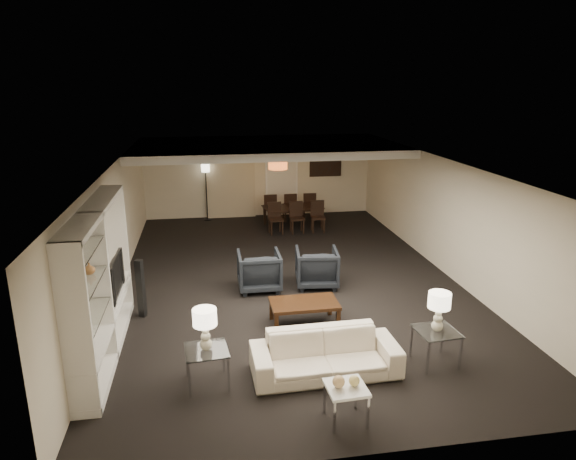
# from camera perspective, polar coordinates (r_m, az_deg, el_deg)

# --- Properties ---
(floor) EXTENTS (11.00, 11.00, 0.00)m
(floor) POSITION_cam_1_polar(r_m,az_deg,el_deg) (11.14, 0.00, -5.44)
(floor) COLOR black
(floor) RESTS_ON ground
(ceiling) EXTENTS (7.00, 11.00, 0.02)m
(ceiling) POSITION_cam_1_polar(r_m,az_deg,el_deg) (10.47, 0.00, 7.37)
(ceiling) COLOR silver
(ceiling) RESTS_ON ground
(wall_back) EXTENTS (7.00, 0.02, 2.50)m
(wall_back) POSITION_cam_1_polar(r_m,az_deg,el_deg) (16.06, -3.22, 5.99)
(wall_back) COLOR beige
(wall_back) RESTS_ON ground
(wall_front) EXTENTS (7.00, 0.02, 2.50)m
(wall_front) POSITION_cam_1_polar(r_m,az_deg,el_deg) (5.77, 9.22, -13.90)
(wall_front) COLOR beige
(wall_front) RESTS_ON ground
(wall_left) EXTENTS (0.02, 11.00, 2.50)m
(wall_left) POSITION_cam_1_polar(r_m,az_deg,el_deg) (10.76, -18.72, -0.09)
(wall_left) COLOR beige
(wall_left) RESTS_ON ground
(wall_right) EXTENTS (0.02, 11.00, 2.50)m
(wall_right) POSITION_cam_1_polar(r_m,az_deg,el_deg) (11.81, 17.01, 1.48)
(wall_right) COLOR beige
(wall_right) RESTS_ON ground
(ceiling_soffit) EXTENTS (7.00, 4.00, 0.20)m
(ceiling_soffit) POSITION_cam_1_polar(r_m,az_deg,el_deg) (13.92, -2.38, 9.19)
(ceiling_soffit) COLOR silver
(ceiling_soffit) RESTS_ON ceiling
(curtains) EXTENTS (1.50, 0.12, 2.40)m
(curtains) POSITION_cam_1_polar(r_m,az_deg,el_deg) (15.92, -6.43, 5.64)
(curtains) COLOR beige
(curtains) RESTS_ON wall_back
(door) EXTENTS (0.90, 0.05, 2.10)m
(door) POSITION_cam_1_polar(r_m,az_deg,el_deg) (16.15, -0.72, 5.35)
(door) COLOR silver
(door) RESTS_ON wall_back
(painting) EXTENTS (0.95, 0.04, 0.65)m
(painting) POSITION_cam_1_polar(r_m,az_deg,el_deg) (16.32, 4.18, 7.21)
(painting) COLOR #142D38
(painting) RESTS_ON wall_back
(media_unit) EXTENTS (0.38, 3.40, 2.35)m
(media_unit) POSITION_cam_1_polar(r_m,az_deg,el_deg) (8.32, -20.06, -5.55)
(media_unit) COLOR white
(media_unit) RESTS_ON wall_left
(pendant_light) EXTENTS (0.52, 0.52, 0.24)m
(pendant_light) POSITION_cam_1_polar(r_m,az_deg,el_deg) (14.02, -1.14, 7.27)
(pendant_light) COLOR #D8591E
(pendant_light) RESTS_ON ceiling_soffit
(sofa) EXTENTS (2.16, 0.88, 0.62)m
(sofa) POSITION_cam_1_polar(r_m,az_deg,el_deg) (7.67, 4.17, -13.59)
(sofa) COLOR beige
(sofa) RESTS_ON floor
(coffee_table) EXTENTS (1.18, 0.70, 0.42)m
(coffee_table) POSITION_cam_1_polar(r_m,az_deg,el_deg) (9.10, 1.79, -9.20)
(coffee_table) COLOR black
(coffee_table) RESTS_ON floor
(armchair_left) EXTENTS (0.85, 0.88, 0.80)m
(armchair_left) POSITION_cam_1_polar(r_m,az_deg,el_deg) (10.49, -3.22, -4.54)
(armchair_left) COLOR black
(armchair_left) RESTS_ON floor
(armchair_right) EXTENTS (0.95, 0.97, 0.80)m
(armchair_right) POSITION_cam_1_polar(r_m,az_deg,el_deg) (10.68, 3.21, -4.16)
(armchair_right) COLOR black
(armchair_right) RESTS_ON floor
(side_table_left) EXTENTS (0.64, 0.64, 0.55)m
(side_table_left) POSITION_cam_1_polar(r_m,az_deg,el_deg) (7.52, -8.97, -14.77)
(side_table_left) COLOR silver
(side_table_left) RESTS_ON floor
(side_table_right) EXTENTS (0.63, 0.63, 0.55)m
(side_table_right) POSITION_cam_1_polar(r_m,az_deg,el_deg) (8.22, 16.05, -12.37)
(side_table_right) COLOR silver
(side_table_right) RESTS_ON floor
(table_lamp_left) EXTENTS (0.35, 0.35, 0.61)m
(table_lamp_left) POSITION_cam_1_polar(r_m,az_deg,el_deg) (7.24, -9.18, -10.86)
(table_lamp_left) COLOR beige
(table_lamp_left) RESTS_ON side_table_left
(table_lamp_right) EXTENTS (0.34, 0.34, 0.61)m
(table_lamp_right) POSITION_cam_1_polar(r_m,az_deg,el_deg) (7.97, 16.38, -8.72)
(table_lamp_right) COLOR beige
(table_lamp_right) RESTS_ON side_table_right
(marble_table) EXTENTS (0.51, 0.51, 0.49)m
(marble_table) POSITION_cam_1_polar(r_m,az_deg,el_deg) (6.81, 6.42, -18.61)
(marble_table) COLOR white
(marble_table) RESTS_ON floor
(gold_gourd_a) EXTENTS (0.16, 0.16, 0.16)m
(gold_gourd_a) POSITION_cam_1_polar(r_m,az_deg,el_deg) (6.61, 5.64, -16.42)
(gold_gourd_a) COLOR tan
(gold_gourd_a) RESTS_ON marble_table
(gold_gourd_b) EXTENTS (0.14, 0.14, 0.14)m
(gold_gourd_b) POSITION_cam_1_polar(r_m,az_deg,el_deg) (6.67, 7.37, -16.29)
(gold_gourd_b) COLOR #E2CE78
(gold_gourd_b) RESTS_ON marble_table
(television) EXTENTS (1.08, 0.14, 0.62)m
(television) POSITION_cam_1_polar(r_m,az_deg,el_deg) (8.87, -19.18, -4.88)
(television) COLOR black
(television) RESTS_ON media_unit
(vase_blue) EXTENTS (0.17, 0.17, 0.17)m
(vase_blue) POSITION_cam_1_polar(r_m,az_deg,el_deg) (7.14, -21.90, -9.70)
(vase_blue) COLOR #2A34B7
(vase_blue) RESTS_ON media_unit
(vase_amber) EXTENTS (0.16, 0.16, 0.16)m
(vase_amber) POSITION_cam_1_polar(r_m,az_deg,el_deg) (7.59, -21.22, -4.01)
(vase_amber) COLOR #AB6E39
(vase_amber) RESTS_ON media_unit
(floor_speaker) EXTENTS (0.15, 0.15, 1.08)m
(floor_speaker) POSITION_cam_1_polar(r_m,az_deg,el_deg) (9.62, -16.05, -6.26)
(floor_speaker) COLOR black
(floor_speaker) RESTS_ON floor
(dining_table) EXTENTS (1.78, 1.15, 0.59)m
(dining_table) POSITION_cam_1_polar(r_m,az_deg,el_deg) (14.96, 0.56, 1.48)
(dining_table) COLOR black
(dining_table) RESTS_ON floor
(chair_nl) EXTENTS (0.43, 0.43, 0.87)m
(chair_nl) POSITION_cam_1_polar(r_m,az_deg,el_deg) (14.22, -1.37, 1.27)
(chair_nl) COLOR black
(chair_nl) RESTS_ON floor
(chair_nm) EXTENTS (0.41, 0.41, 0.87)m
(chair_nm) POSITION_cam_1_polar(r_m,az_deg,el_deg) (14.31, 1.01, 1.37)
(chair_nm) COLOR black
(chair_nm) RESTS_ON floor
(chair_nr) EXTENTS (0.43, 0.43, 0.87)m
(chair_nr) POSITION_cam_1_polar(r_m,az_deg,el_deg) (14.43, 3.36, 1.47)
(chair_nr) COLOR black
(chair_nr) RESTS_ON floor
(chair_fl) EXTENTS (0.41, 0.41, 0.87)m
(chair_fl) POSITION_cam_1_polar(r_m,az_deg,el_deg) (15.46, -2.05, 2.51)
(chair_fl) COLOR black
(chair_fl) RESTS_ON floor
(chair_fm) EXTENTS (0.42, 0.42, 0.87)m
(chair_fm) POSITION_cam_1_polar(r_m,az_deg,el_deg) (15.55, 0.15, 2.60)
(chair_fm) COLOR black
(chair_fm) RESTS_ON floor
(chair_fr) EXTENTS (0.42, 0.42, 0.87)m
(chair_fr) POSITION_cam_1_polar(r_m,az_deg,el_deg) (15.66, 2.32, 2.68)
(chair_fr) COLOR black
(chair_fr) RESTS_ON floor
(floor_lamp) EXTENTS (0.28, 0.28, 1.71)m
(floor_lamp) POSITION_cam_1_polar(r_m,az_deg,el_deg) (15.75, -9.05, 4.14)
(floor_lamp) COLOR black
(floor_lamp) RESTS_ON floor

